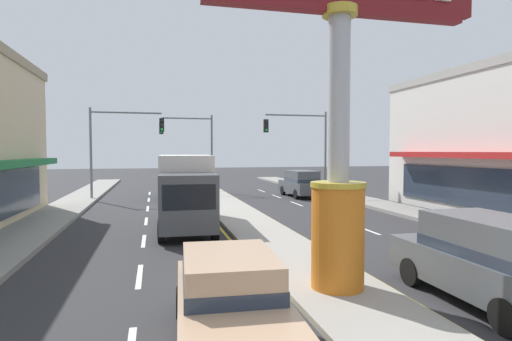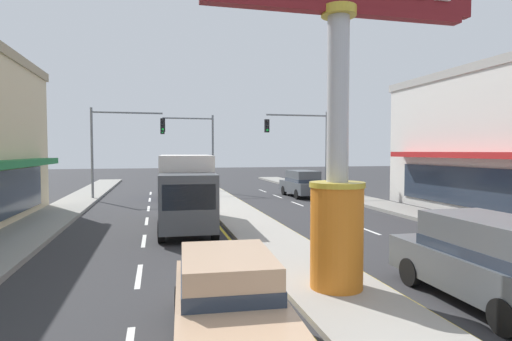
# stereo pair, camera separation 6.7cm
# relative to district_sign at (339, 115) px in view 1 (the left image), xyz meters

# --- Properties ---
(median_strip) EXTENTS (2.44, 52.00, 0.14)m
(median_strip) POSITION_rel_district_sign_xyz_m (-0.00, 11.27, -4.05)
(median_strip) COLOR #A39E93
(median_strip) RESTS_ON ground
(sidewalk_left) EXTENTS (2.36, 60.00, 0.18)m
(sidewalk_left) POSITION_rel_district_sign_xyz_m (-9.00, 9.27, -4.03)
(sidewalk_left) COLOR gray
(sidewalk_left) RESTS_ON ground
(sidewalk_right) EXTENTS (2.36, 60.00, 0.18)m
(sidewalk_right) POSITION_rel_district_sign_xyz_m (9.00, 9.27, -4.03)
(sidewalk_right) COLOR gray
(sidewalk_right) RESTS_ON ground
(lane_markings) EXTENTS (9.18, 52.00, 0.01)m
(lane_markings) POSITION_rel_district_sign_xyz_m (0.00, 9.92, -4.11)
(lane_markings) COLOR silver
(lane_markings) RESTS_ON ground
(district_sign) EXTENTS (6.79, 1.28, 7.94)m
(district_sign) POSITION_rel_district_sign_xyz_m (0.00, 0.00, 0.00)
(district_sign) COLOR orange
(district_sign) RESTS_ON median_strip
(traffic_light_left_side) EXTENTS (4.86, 0.46, 6.20)m
(traffic_light_left_side) POSITION_rel_district_sign_xyz_m (-6.45, 20.53, 0.13)
(traffic_light_left_side) COLOR slate
(traffic_light_left_side) RESTS_ON ground
(traffic_light_right_side) EXTENTS (4.86, 0.46, 6.20)m
(traffic_light_right_side) POSITION_rel_district_sign_xyz_m (6.45, 19.76, 0.13)
(traffic_light_right_side) COLOR slate
(traffic_light_right_side) RESTS_ON ground
(traffic_light_median_far) EXTENTS (4.20, 0.46, 6.20)m
(traffic_light_median_far) POSITION_rel_district_sign_xyz_m (-1.11, 24.49, 0.08)
(traffic_light_median_far) COLOR slate
(traffic_light_median_far) RESTS_ON ground
(suv_near_right_lane) EXTENTS (2.04, 4.64, 1.90)m
(suv_near_right_lane) POSITION_rel_district_sign_xyz_m (-2.87, 20.62, -3.13)
(suv_near_right_lane) COLOR navy
(suv_near_right_lane) RESTS_ON ground
(box_truck_far_right_lane) EXTENTS (2.47, 6.98, 3.12)m
(box_truck_far_right_lane) POSITION_rel_district_sign_xyz_m (-2.80, 9.20, -2.42)
(box_truck_far_right_lane) COLOR #4C5156
(box_truck_far_right_lane) RESTS_ON ground
(suv_near_left_lane) EXTENTS (2.00, 4.62, 1.90)m
(suv_near_left_lane) POSITION_rel_district_sign_xyz_m (2.87, -1.43, -3.13)
(suv_near_left_lane) COLOR #4C5156
(suv_near_left_lane) RESTS_ON ground
(suv_far_left_oncoming) EXTENTS (2.04, 4.64, 1.90)m
(suv_far_left_oncoming) POSITION_rel_district_sign_xyz_m (6.17, 19.40, -3.13)
(suv_far_left_oncoming) COLOR #4C5156
(suv_far_left_oncoming) RESTS_ON ground
(sedan_kerb_right) EXTENTS (2.02, 4.39, 1.53)m
(sedan_kerb_right) POSITION_rel_district_sign_xyz_m (-2.86, -1.88, -3.33)
(sedan_kerb_right) COLOR tan
(sedan_kerb_right) RESTS_ON ground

